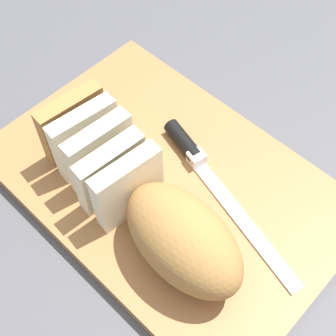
# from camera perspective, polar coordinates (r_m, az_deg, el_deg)

# --- Properties ---
(ground_plane) EXTENTS (3.00, 3.00, 0.00)m
(ground_plane) POSITION_cam_1_polar(r_m,az_deg,el_deg) (0.65, 0.00, -2.47)
(ground_plane) COLOR #4C4C51
(cutting_board) EXTENTS (0.47, 0.32, 0.02)m
(cutting_board) POSITION_cam_1_polar(r_m,az_deg,el_deg) (0.64, 0.00, -1.99)
(cutting_board) COLOR #9E6B3D
(cutting_board) RESTS_ON ground_plane
(bread_loaf) EXTENTS (0.32, 0.11, 0.10)m
(bread_loaf) POSITION_cam_1_polar(r_m,az_deg,el_deg) (0.56, -2.42, -4.29)
(bread_loaf) COLOR #A8753D
(bread_loaf) RESTS_ON cutting_board
(bread_knife) EXTENTS (0.28, 0.08, 0.02)m
(bread_knife) POSITION_cam_1_polar(r_m,az_deg,el_deg) (0.64, 3.68, 0.79)
(bread_knife) COLOR silver
(bread_knife) RESTS_ON cutting_board
(crumb_near_knife) EXTENTS (0.00, 0.00, 0.00)m
(crumb_near_knife) POSITION_cam_1_polar(r_m,az_deg,el_deg) (0.60, -1.13, -5.55)
(crumb_near_knife) COLOR tan
(crumb_near_knife) RESTS_ON cutting_board
(crumb_near_loaf) EXTENTS (0.01, 0.01, 0.01)m
(crumb_near_loaf) POSITION_cam_1_polar(r_m,az_deg,el_deg) (0.64, 5.15, -0.10)
(crumb_near_loaf) COLOR tan
(crumb_near_loaf) RESTS_ON cutting_board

